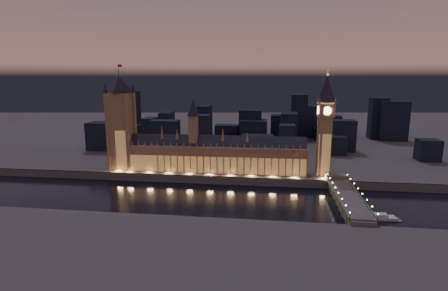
# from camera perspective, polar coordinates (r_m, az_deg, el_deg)

# --- Properties ---
(ground_plane) EXTENTS (2000.00, 2000.00, 0.00)m
(ground_plane) POSITION_cam_1_polar(r_m,az_deg,el_deg) (324.74, -2.16, -8.45)
(ground_plane) COLOR black
(ground_plane) RESTS_ON ground
(north_bank) EXTENTS (2000.00, 960.00, 8.00)m
(north_bank) POSITION_cam_1_polar(r_m,az_deg,el_deg) (829.78, 3.83, 3.88)
(north_bank) COLOR #473C42
(north_bank) RESTS_ON ground
(embankment_wall) EXTENTS (2000.00, 2.50, 8.00)m
(embankment_wall) POSITION_cam_1_polar(r_m,az_deg,el_deg) (361.94, -1.08, -5.70)
(embankment_wall) COLOR #4E4644
(embankment_wall) RESTS_ON ground
(palace_of_westminster) EXTENTS (202.00, 22.38, 78.00)m
(palace_of_westminster) POSITION_cam_1_polar(r_m,az_deg,el_deg) (377.59, -2.14, -1.48)
(palace_of_westminster) COLOR #977651
(palace_of_westminster) RESTS_ON north_bank
(victoria_tower) EXTENTS (31.68, 31.68, 114.03)m
(victoria_tower) POSITION_cam_1_polar(r_m,az_deg,el_deg) (400.22, -16.47, 4.32)
(victoria_tower) COLOR #977651
(victoria_tower) RESTS_ON north_bank
(elizabeth_tower) EXTENTS (18.00, 18.00, 108.16)m
(elizabeth_tower) POSITION_cam_1_polar(r_m,az_deg,el_deg) (370.00, 16.22, 4.41)
(elizabeth_tower) COLOR #977651
(elizabeth_tower) RESTS_ON north_bank
(westminster_bridge) EXTENTS (19.86, 113.00, 15.90)m
(westminster_bridge) POSITION_cam_1_polar(r_m,az_deg,el_deg) (322.50, 19.31, -8.11)
(westminster_bridge) COLOR #4E4644
(westminster_bridge) RESTS_ON ground
(river_boat) EXTENTS (43.40, 12.15, 4.50)m
(river_boat) POSITION_cam_1_polar(r_m,az_deg,el_deg) (300.62, 22.99, -10.70)
(river_boat) COLOR #4E4644
(river_boat) RESTS_ON ground
(city_backdrop) EXTENTS (477.78, 215.63, 75.56)m
(city_backdrop) POSITION_cam_1_polar(r_m,az_deg,el_deg) (554.44, 5.85, 3.01)
(city_backdrop) COLOR black
(city_backdrop) RESTS_ON north_bank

